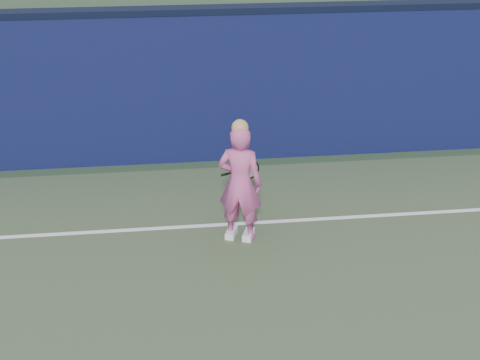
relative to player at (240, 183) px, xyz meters
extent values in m
cube|color=#0D143A|center=(0.50, 2.86, 0.42)|extent=(24.00, 0.40, 2.50)
cube|color=black|center=(0.50, 2.86, 1.72)|extent=(24.00, 0.42, 0.10)
imported|color=#CD4F92|center=(0.00, 0.00, -0.01)|extent=(0.69, 0.57, 1.63)
sphere|color=tan|center=(0.00, 0.00, 0.78)|extent=(0.22, 0.22, 0.22)
cube|color=white|center=(0.11, -0.04, -0.78)|extent=(0.21, 0.30, 0.10)
cube|color=white|center=(-0.11, 0.04, -0.78)|extent=(0.21, 0.30, 0.10)
torus|color=black|center=(0.18, 0.44, -0.01)|extent=(0.30, 0.09, 0.29)
torus|color=#BFD113|center=(0.18, 0.44, -0.01)|extent=(0.24, 0.06, 0.24)
cylinder|color=beige|center=(0.18, 0.44, -0.01)|extent=(0.24, 0.06, 0.24)
cylinder|color=black|center=(-0.03, 0.48, -0.06)|extent=(0.27, 0.04, 0.10)
cylinder|color=black|center=(-0.15, 0.51, -0.10)|extent=(0.12, 0.04, 0.06)
cube|color=white|center=(0.50, 0.36, -0.81)|extent=(11.00, 0.08, 0.01)
camera|label=1|loc=(-0.95, -7.93, 3.79)|focal=50.00mm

